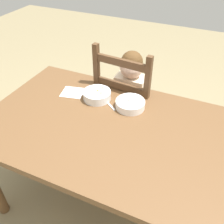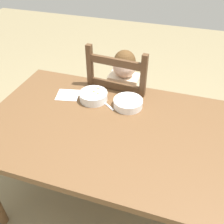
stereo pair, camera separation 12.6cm
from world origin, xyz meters
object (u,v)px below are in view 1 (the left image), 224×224
Objects in this scene: dining_chair at (128,110)px; bowl_of_peas at (130,104)px; spoon at (107,102)px; child_figure at (129,94)px; dining_table at (116,139)px; bowl_of_carrots at (97,95)px.

dining_chair is 5.70× the size of bowl_of_peas.
dining_chair reaches higher than spoon.
child_figure is 7.90× the size of spoon.
dining_chair is at bearing 84.37° from spoon.
bowl_of_peas is (0.00, 0.21, 0.12)m from dining_table.
dining_chair is (-0.12, 0.51, -0.17)m from dining_table.
dining_table is at bearing -42.58° from bowl_of_carrots.
dining_table is at bearing -77.11° from child_figure.
dining_table is 12.94× the size of spoon.
child_figure is 5.28× the size of bowl_of_peas.
spoon is at bearing -174.62° from bowl_of_peas.
bowl_of_peas is 1.01× the size of bowl_of_carrots.
child_figure is 0.33m from spoon.
dining_chair is 8.52× the size of spoon.
bowl_of_peas is 0.15m from spoon.
dining_table is at bearing -76.67° from dining_chair.
dining_chair is 0.16m from child_figure.
bowl_of_peas is (0.12, -0.29, 0.13)m from child_figure.
spoon is at bearing -96.55° from child_figure.
bowl_of_carrots reaches higher than spoon.
dining_chair is 5.77× the size of bowl_of_carrots.
child_figure is at bearing -28.27° from dining_chair.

